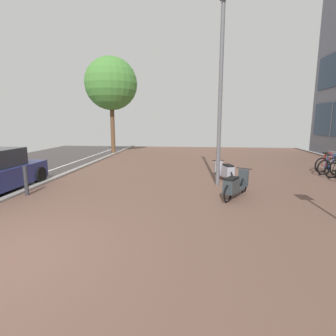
% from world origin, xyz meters
% --- Properties ---
extents(ground, '(21.00, 40.00, 0.13)m').
position_xyz_m(ground, '(1.43, 0.00, -0.02)').
color(ground, '#372F2E').
extents(bicycle_rack_09, '(1.29, 0.52, 0.98)m').
position_xyz_m(bicycle_rack_09, '(9.14, 8.25, 0.34)').
color(bicycle_rack_09, black).
rests_on(bicycle_rack_09, ground).
extents(bicycle_rack_10, '(1.30, 0.52, 0.99)m').
position_xyz_m(bicycle_rack_10, '(9.32, 8.90, 0.35)').
color(bicycle_rack_10, black).
rests_on(bicycle_rack_10, ground).
extents(scooter_near, '(1.04, 1.67, 0.84)m').
position_xyz_m(scooter_near, '(4.46, 4.20, 0.39)').
color(scooter_near, black).
rests_on(scooter_near, ground).
extents(scooter_mid, '(0.77, 1.74, 0.72)m').
position_xyz_m(scooter_mid, '(4.45, 6.63, 0.36)').
color(scooter_mid, black).
rests_on(scooter_mid, ground).
extents(lamp_post, '(0.20, 0.52, 6.50)m').
position_xyz_m(lamp_post, '(4.08, 5.86, 3.57)').
color(lamp_post, slate).
rests_on(lamp_post, ground).
extents(street_tree, '(3.56, 3.56, 6.61)m').
position_xyz_m(street_tree, '(-2.54, 14.56, 4.80)').
color(street_tree, brown).
rests_on(street_tree, ground).
extents(bollard_far, '(0.12, 0.12, 0.93)m').
position_xyz_m(bollard_far, '(-2.05, 3.83, 0.47)').
color(bollard_far, '#38383D').
rests_on(bollard_far, ground).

